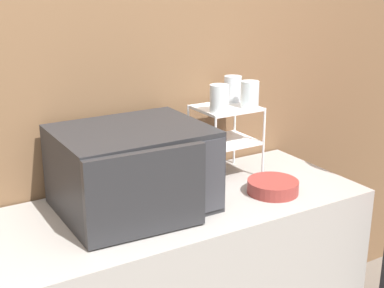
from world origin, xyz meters
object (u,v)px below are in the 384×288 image
dish_rack (226,126)px  glass_front_left (219,98)px  microwave (133,170)px  glass_front_right (250,94)px  glass_back_right (233,89)px  bowl (273,187)px

dish_rack → glass_front_left: size_ratio=2.77×
microwave → glass_front_right: glass_front_right is taller
glass_back_right → dish_rack: bearing=-139.9°
glass_front_right → bowl: glass_front_right is taller
dish_rack → bowl: 0.34m
microwave → bowl: bearing=-15.9°
glass_front_right → bowl: bearing=-96.6°
microwave → dish_rack: bearing=12.7°
glass_front_left → glass_back_right: (0.16, 0.12, 0.00)m
glass_back_right → bowl: bearing=-94.7°
glass_back_right → bowl: size_ratio=0.54×
dish_rack → glass_back_right: 0.18m
dish_rack → glass_back_right: size_ratio=2.77×
microwave → bowl: size_ratio=2.64×
glass_front_left → glass_front_right: same height
glass_front_left → bowl: 0.42m
bowl → glass_front_left: bearing=121.5°
glass_back_right → bowl: glass_back_right is taller
glass_back_right → glass_front_right: bearing=-91.8°
glass_front_left → bowl: size_ratio=0.54×
dish_rack → glass_back_right: bearing=40.1°
glass_front_left → glass_front_right: size_ratio=1.00×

